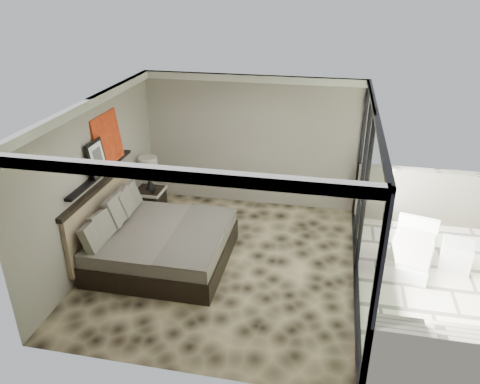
% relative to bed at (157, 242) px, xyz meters
% --- Properties ---
extents(floor, '(5.00, 5.00, 0.00)m').
position_rel_bed_xyz_m(floor, '(1.18, 0.13, -0.37)').
color(floor, black).
rests_on(floor, ground).
extents(ceiling, '(4.50, 5.00, 0.02)m').
position_rel_bed_xyz_m(ceiling, '(1.18, 0.13, 2.42)').
color(ceiling, silver).
rests_on(ceiling, back_wall).
extents(back_wall, '(4.50, 0.02, 2.80)m').
position_rel_bed_xyz_m(back_wall, '(1.18, 2.62, 1.03)').
color(back_wall, gray).
rests_on(back_wall, floor).
extents(left_wall, '(0.02, 5.00, 2.80)m').
position_rel_bed_xyz_m(left_wall, '(-1.06, 0.13, 1.03)').
color(left_wall, gray).
rests_on(left_wall, floor).
extents(glass_wall, '(0.08, 5.00, 2.80)m').
position_rel_bed_xyz_m(glass_wall, '(3.43, 0.13, 1.03)').
color(glass_wall, white).
rests_on(glass_wall, floor).
extents(terrace_slab, '(3.00, 5.00, 0.12)m').
position_rel_bed_xyz_m(terrace_slab, '(4.93, 0.13, -0.43)').
color(terrace_slab, beige).
rests_on(terrace_slab, ground).
extents(picture_ledge, '(0.12, 2.20, 0.05)m').
position_rel_bed_xyz_m(picture_ledge, '(-1.00, 0.23, 1.13)').
color(picture_ledge, black).
rests_on(picture_ledge, left_wall).
extents(bed, '(2.29, 2.21, 1.27)m').
position_rel_bed_xyz_m(bed, '(0.00, 0.00, 0.00)').
color(bed, black).
rests_on(bed, floor).
extents(nightstand, '(0.75, 0.75, 0.58)m').
position_rel_bed_xyz_m(nightstand, '(-0.80, 1.72, -0.08)').
color(nightstand, black).
rests_on(nightstand, floor).
extents(table_lamp, '(0.38, 0.38, 0.70)m').
position_rel_bed_xyz_m(table_lamp, '(-0.81, 1.77, 0.59)').
color(table_lamp, black).
rests_on(table_lamp, nightstand).
extents(abstract_canvas, '(0.13, 0.90, 0.90)m').
position_rel_bed_xyz_m(abstract_canvas, '(-1.02, 0.62, 1.61)').
color(abstract_canvas, '#B92D0F').
rests_on(abstract_canvas, picture_ledge).
extents(framed_print, '(0.11, 0.50, 0.60)m').
position_rel_bed_xyz_m(framed_print, '(-0.96, 0.08, 1.46)').
color(framed_print, black).
rests_on(framed_print, picture_ledge).
extents(ottoman, '(0.58, 0.58, 0.49)m').
position_rel_bed_xyz_m(ottoman, '(5.08, 0.81, -0.13)').
color(ottoman, silver).
rests_on(ottoman, terrace_slab).
extents(lounger, '(1.05, 1.56, 0.56)m').
position_rel_bed_xyz_m(lounger, '(4.38, 0.91, -0.20)').
color(lounger, white).
rests_on(lounger, terrace_slab).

